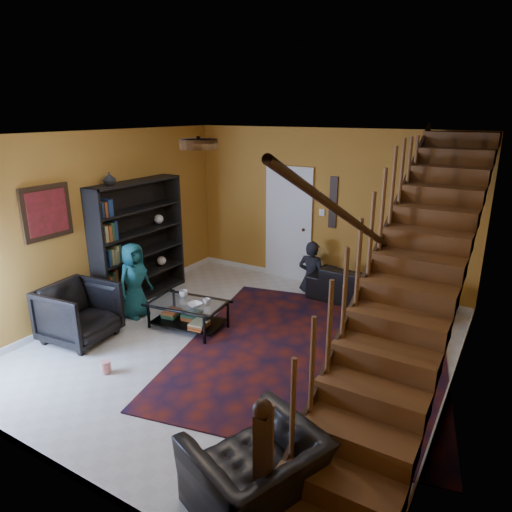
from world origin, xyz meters
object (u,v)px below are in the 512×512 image
(sofa, at_px, (372,287))
(coffee_table, at_px, (188,314))
(armchair_right, at_px, (255,473))
(armchair_left, at_px, (79,313))
(bookshelf, at_px, (139,243))

(sofa, height_order, coffee_table, sofa)
(armchair_right, xyz_separation_m, coffee_table, (-2.48, 2.22, -0.09))
(sofa, distance_m, armchair_left, 4.52)
(bookshelf, bearing_deg, sofa, 26.10)
(bookshelf, distance_m, coffee_table, 1.69)
(armchair_right, bearing_deg, armchair_left, -87.21)
(armchair_right, bearing_deg, bookshelf, -104.06)
(bookshelf, bearing_deg, armchair_left, -77.33)
(armchair_left, height_order, coffee_table, armchair_left)
(sofa, xyz_separation_m, armchair_right, (0.43, -4.46, 0.03))
(sofa, bearing_deg, armchair_right, 97.70)
(armchair_left, bearing_deg, armchair_right, -113.75)
(sofa, bearing_deg, coffee_table, 49.70)
(bookshelf, height_order, coffee_table, bookshelf)
(sofa, relative_size, coffee_table, 1.75)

